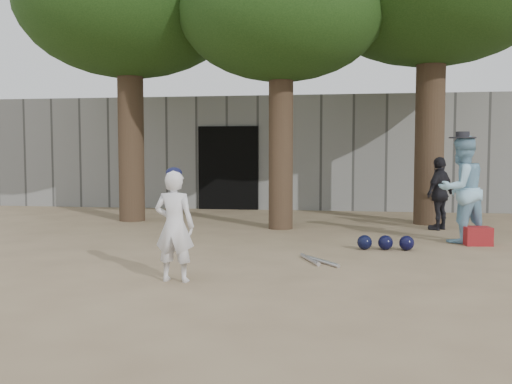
% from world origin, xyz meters
% --- Properties ---
extents(ground, '(70.00, 70.00, 0.00)m').
position_xyz_m(ground, '(0.00, 0.00, 0.00)').
color(ground, '#937C5E').
rests_on(ground, ground).
extents(boy_player, '(0.49, 0.34, 1.31)m').
position_xyz_m(boy_player, '(-0.12, -0.61, 0.65)').
color(boy_player, silver).
rests_on(boy_player, ground).
extents(spectator_blue, '(1.09, 1.03, 1.79)m').
position_xyz_m(spectator_blue, '(3.78, 2.93, 0.89)').
color(spectator_blue, '#93C7E3').
rests_on(spectator_blue, ground).
extents(spectator_dark, '(0.79, 0.87, 1.43)m').
position_xyz_m(spectator_dark, '(3.69, 4.50, 0.71)').
color(spectator_dark, black).
rests_on(spectator_dark, ground).
extents(red_bag, '(0.45, 0.37, 0.30)m').
position_xyz_m(red_bag, '(4.00, 2.68, 0.15)').
color(red_bag, maroon).
rests_on(red_bag, ground).
extents(back_building, '(16.00, 5.24, 3.00)m').
position_xyz_m(back_building, '(-0.00, 10.33, 1.50)').
color(back_building, gray).
rests_on(back_building, ground).
extents(helmet_row, '(0.87, 0.26, 0.23)m').
position_xyz_m(helmet_row, '(2.49, 1.97, 0.11)').
color(helmet_row, black).
rests_on(helmet_row, ground).
extents(bat_pile, '(0.58, 0.77, 0.06)m').
position_xyz_m(bat_pile, '(1.47, 0.80, 0.03)').
color(bat_pile, silver).
rests_on(bat_pile, ground).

